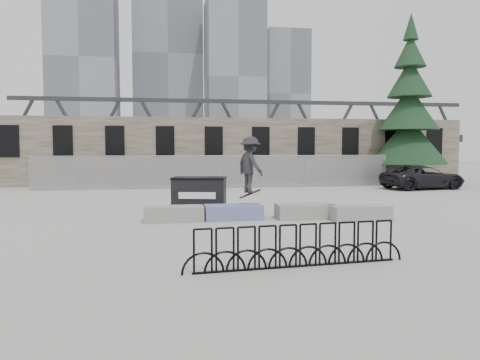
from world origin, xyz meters
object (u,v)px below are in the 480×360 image
planter_offset (360,212)px  bike_rack (298,246)px  dumpster (199,194)px  planter_center_left (233,212)px  suv (423,177)px  planter_far_left (174,213)px  skateboarder (250,165)px  planter_center_right (305,211)px  spruce_tree (409,116)px

planter_offset → bike_rack: size_ratio=0.41×
planter_offset → dumpster: bearing=150.1°
planter_center_left → bike_rack: bike_rack is taller
planter_offset → suv: suv is taller
planter_center_left → suv: bearing=37.4°
planter_far_left → skateboarder: 3.14m
skateboarder → planter_center_left: bearing=77.4°
planter_offset → suv: bearing=51.1°
dumpster → bike_rack: 8.90m
planter_center_right → planter_offset: 1.91m
planter_center_right → skateboarder: skateboarder is taller
spruce_tree → suv: 5.41m
dumpster → suv: 16.14m
planter_center_left → planter_offset: (4.29, -0.90, 0.00)m
planter_center_right → spruce_tree: bearing=50.0°
dumpster → suv: suv is taller
planter_center_left → skateboarder: (0.62, 0.13, 1.62)m
planter_far_left → planter_center_left: bearing=1.6°
planter_center_right → planter_offset: size_ratio=1.00×
bike_rack → suv: (12.71, 16.64, 0.26)m
bike_rack → skateboarder: 6.93m
planter_center_left → planter_offset: same height
planter_far_left → bike_rack: size_ratio=0.41×
spruce_tree → skateboarder: size_ratio=5.32×
skateboarder → bike_rack: bearing=154.0°
planter_far_left → planter_center_right: same height
planter_far_left → planter_center_right: (4.58, -0.10, 0.00)m
planter_center_left → planter_offset: size_ratio=1.00×
planter_center_right → bike_rack: size_ratio=0.41×
planter_center_left → planter_center_right: (2.53, -0.16, 0.00)m
dumpster → bike_rack: dumpster is taller
suv → bike_rack: bearing=134.3°
planter_far_left → planter_offset: (6.34, -0.84, 0.00)m
planter_center_right → suv: (10.57, 10.16, 0.42)m
planter_center_left → planter_center_right: bearing=-3.6°
skateboarder → dumpster: bearing=15.0°
planter_far_left → planter_offset: 6.40m
planter_center_left → planter_offset: bearing=-11.8°
suv → planter_center_left: bearing=119.0°
spruce_tree → suv: spruce_tree is taller
planter_offset → dumpster: size_ratio=0.88×
skateboarder → planter_offset: bearing=-129.6°
planter_offset → bike_rack: bike_rack is taller
planter_center_left → planter_far_left: bearing=-178.4°
planter_far_left → dumpster: dumpster is taller
planter_far_left → suv: size_ratio=0.40×
planter_far_left → suv: (15.15, 10.06, 0.42)m
planter_far_left → spruce_tree: size_ratio=0.17×
planter_offset → planter_center_left: bearing=168.2°
planter_far_left → bike_rack: bearing=-69.7°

